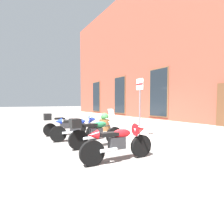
# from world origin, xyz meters

# --- Properties ---
(ground_plane) EXTENTS (140.00, 140.00, 0.00)m
(ground_plane) POSITION_xyz_m (0.00, 0.00, 0.00)
(ground_plane) COLOR #565451
(sidewalk) EXTENTS (26.15, 2.91, 0.13)m
(sidewalk) POSITION_xyz_m (0.00, 1.46, 0.06)
(sidewalk) COLOR gray
(sidewalk) RESTS_ON ground_plane
(lane_stripe) EXTENTS (26.15, 0.12, 0.01)m
(lane_stripe) POSITION_xyz_m (0.00, -3.20, 0.00)
(lane_stripe) COLOR silver
(lane_stripe) RESTS_ON ground_plane
(brick_pub_facade) EXTENTS (20.15, 7.79, 8.66)m
(brick_pub_facade) POSITION_xyz_m (-0.00, 6.76, 4.32)
(brick_pub_facade) COLOR brown
(brick_pub_facade) RESTS_ON ground_plane
(motorcycle_silver_touring) EXTENTS (0.65, 2.08, 1.36)m
(motorcycle_silver_touring) POSITION_xyz_m (-2.15, -1.42, 0.57)
(motorcycle_silver_touring) COLOR black
(motorcycle_silver_touring) RESTS_ON ground_plane
(motorcycle_blue_sport) EXTENTS (0.79, 2.05, 1.06)m
(motorcycle_blue_sport) POSITION_xyz_m (-0.63, -1.26, 0.57)
(motorcycle_blue_sport) COLOR black
(motorcycle_blue_sport) RESTS_ON ground_plane
(motorcycle_green_touring) EXTENTS (0.62, 2.09, 1.34)m
(motorcycle_green_touring) POSITION_xyz_m (0.66, -1.20, 0.56)
(motorcycle_green_touring) COLOR black
(motorcycle_green_touring) RESTS_ON ground_plane
(motorcycle_red_sport) EXTENTS (0.62, 2.15, 1.00)m
(motorcycle_red_sport) POSITION_xyz_m (2.26, -1.24, 0.55)
(motorcycle_red_sport) COLOR black
(motorcycle_red_sport) RESTS_ON ground_plane
(parking_sign) EXTENTS (0.36, 0.07, 2.44)m
(parking_sign) POSITION_xyz_m (0.85, 0.77, 1.71)
(parking_sign) COLOR #4C4C51
(parking_sign) RESTS_ON sidewalk
(barrel_planter) EXTENTS (0.61, 0.61, 0.92)m
(barrel_planter) POSITION_xyz_m (-1.50, 0.54, 0.52)
(barrel_planter) COLOR brown
(barrel_planter) RESTS_ON sidewalk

